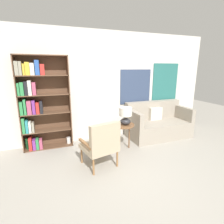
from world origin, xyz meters
TOP-DOWN VIEW (x-y plane):
  - ground_plane at (0.00, 0.00)m, footprint 14.00×14.00m
  - wall_back at (0.06, 2.03)m, footprint 6.40×0.08m
  - bookshelf at (-1.36, 1.85)m, footprint 1.08×0.30m
  - armchair at (-0.29, 0.58)m, footprint 0.70×0.69m
  - couch at (1.60, 1.59)m, footprint 1.63×0.85m
  - side_table at (0.40, 1.23)m, footprint 0.55×0.55m
  - table_lamp at (0.45, 1.19)m, footprint 0.28×0.28m

SIDE VIEW (x-z plane):
  - ground_plane at x=0.00m, z-range 0.00..0.00m
  - couch at x=1.60m, z-range -0.12..0.80m
  - armchair at x=-0.29m, z-range 0.05..0.94m
  - side_table at x=0.40m, z-range 0.23..0.79m
  - table_lamp at x=0.45m, z-range 0.59..0.99m
  - bookshelf at x=-1.36m, z-range 0.04..2.12m
  - wall_back at x=0.06m, z-range 0.00..2.70m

